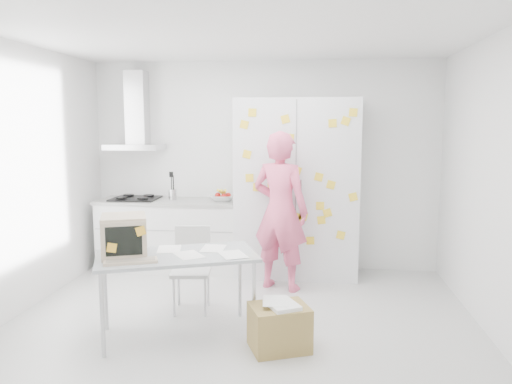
# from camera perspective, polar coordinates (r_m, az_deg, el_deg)

# --- Properties ---
(floor) EXTENTS (4.50, 4.00, 0.02)m
(floor) POSITION_cam_1_polar(r_m,az_deg,el_deg) (4.93, -1.69, -14.99)
(floor) COLOR silver
(floor) RESTS_ON ground
(walls) EXTENTS (4.52, 4.01, 2.70)m
(walls) POSITION_cam_1_polar(r_m,az_deg,el_deg) (5.28, -0.58, 1.85)
(walls) COLOR white
(walls) RESTS_ON ground
(ceiling) EXTENTS (4.50, 4.00, 0.02)m
(ceiling) POSITION_cam_1_polar(r_m,az_deg,el_deg) (4.61, -1.83, 17.81)
(ceiling) COLOR white
(ceiling) RESTS_ON walls
(counter_run) EXTENTS (1.84, 0.63, 1.28)m
(counter_run) POSITION_cam_1_polar(r_m,az_deg,el_deg) (6.63, -9.81, -4.73)
(counter_run) COLOR white
(counter_run) RESTS_ON ground
(range_hood) EXTENTS (0.70, 0.48, 1.01)m
(range_hood) POSITION_cam_1_polar(r_m,az_deg,el_deg) (6.74, -13.49, 8.12)
(range_hood) COLOR silver
(range_hood) RESTS_ON walls
(tall_cabinet) EXTENTS (1.50, 0.68, 2.20)m
(tall_cabinet) POSITION_cam_1_polar(r_m,az_deg,el_deg) (6.22, 4.69, 0.42)
(tall_cabinet) COLOR silver
(tall_cabinet) RESTS_ON ground
(person) EXTENTS (0.77, 0.64, 1.82)m
(person) POSITION_cam_1_polar(r_m,az_deg,el_deg) (5.69, 2.79, -2.20)
(person) COLOR #EE5C84
(person) RESTS_ON ground
(desk) EXTENTS (1.55, 1.15, 1.11)m
(desk) POSITION_cam_1_polar(r_m,az_deg,el_deg) (4.51, -12.71, -5.96)
(desk) COLOR #A6ACB0
(desk) RESTS_ON ground
(chair) EXTENTS (0.43, 0.43, 0.85)m
(chair) POSITION_cam_1_polar(r_m,az_deg,el_deg) (5.20, -7.33, -8.07)
(chair) COLOR silver
(chair) RESTS_ON ground
(cardboard_box) EXTENTS (0.58, 0.53, 0.42)m
(cardboard_box) POSITION_cam_1_polar(r_m,az_deg,el_deg) (4.37, 2.68, -15.13)
(cardboard_box) COLOR #9E8444
(cardboard_box) RESTS_ON ground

